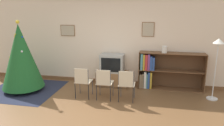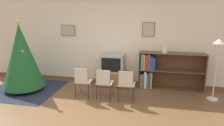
# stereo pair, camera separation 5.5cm
# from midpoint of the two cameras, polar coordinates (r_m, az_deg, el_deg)

# --- Properties ---
(ground_plane) EXTENTS (24.00, 24.00, 0.00)m
(ground_plane) POSITION_cam_midpoint_polar(r_m,az_deg,el_deg) (4.86, -7.55, -14.29)
(ground_plane) COLOR brown
(wall_back) EXTENTS (8.70, 0.11, 2.70)m
(wall_back) POSITION_cam_midpoint_polar(r_m,az_deg,el_deg) (6.69, -1.20, 6.02)
(wall_back) COLOR beige
(wall_back) RESTS_ON ground_plane
(area_rug) EXTENTS (1.94, 1.92, 0.01)m
(area_rug) POSITION_cam_midpoint_polar(r_m,az_deg,el_deg) (6.85, -22.09, -6.51)
(area_rug) COLOR #23283D
(area_rug) RESTS_ON ground_plane
(christmas_tree) EXTENTS (1.15, 1.15, 1.98)m
(christmas_tree) POSITION_cam_midpoint_polar(r_m,az_deg,el_deg) (6.58, -22.89, 1.60)
(christmas_tree) COLOR maroon
(christmas_tree) RESTS_ON area_rug
(tv_console) EXTENTS (0.93, 0.47, 0.45)m
(tv_console) POSITION_cam_midpoint_polar(r_m,az_deg,el_deg) (6.62, -0.18, -4.09)
(tv_console) COLOR brown
(tv_console) RESTS_ON ground_plane
(television) EXTENTS (0.69, 0.46, 0.52)m
(television) POSITION_cam_midpoint_polar(r_m,az_deg,el_deg) (6.48, -0.19, -0.02)
(television) COLOR #9E9E99
(television) RESTS_ON tv_console
(folding_chair_left) EXTENTS (0.40, 0.40, 0.82)m
(folding_chair_left) POSITION_cam_midpoint_polar(r_m,az_deg,el_deg) (5.72, -7.94, -4.61)
(folding_chair_left) COLOR beige
(folding_chair_left) RESTS_ON ground_plane
(folding_chair_center) EXTENTS (0.40, 0.40, 0.82)m
(folding_chair_center) POSITION_cam_midpoint_polar(r_m,az_deg,el_deg) (5.57, -2.35, -5.02)
(folding_chair_center) COLOR beige
(folding_chair_center) RESTS_ON ground_plane
(folding_chair_right) EXTENTS (0.40, 0.40, 0.82)m
(folding_chair_right) POSITION_cam_midpoint_polar(r_m,az_deg,el_deg) (5.47, 3.51, -5.41)
(folding_chair_right) COLOR beige
(folding_chair_right) RESTS_ON ground_plane
(bookshelf) EXTENTS (1.84, 0.36, 1.08)m
(bookshelf) POSITION_cam_midpoint_polar(r_m,az_deg,el_deg) (6.48, 11.80, -1.97)
(bookshelf) COLOR brown
(bookshelf) RESTS_ON ground_plane
(vase) EXTENTS (0.14, 0.14, 0.20)m
(vase) POSITION_cam_midpoint_polar(r_m,az_deg,el_deg) (6.28, 13.31, 3.52)
(vase) COLOR silver
(vase) RESTS_ON bookshelf
(standing_lamp) EXTENTS (0.28, 0.28, 1.58)m
(standing_lamp) POSITION_cam_midpoint_polar(r_m,az_deg,el_deg) (5.98, 25.58, 2.30)
(standing_lamp) COLOR silver
(standing_lamp) RESTS_ON ground_plane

